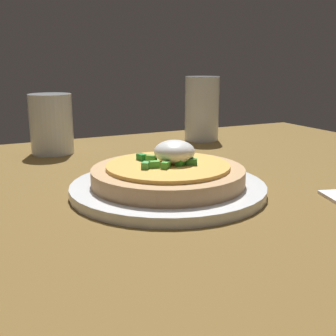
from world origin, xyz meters
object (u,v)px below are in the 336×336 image
object	(u,v)px
cup_far	(51,125)
plate	(168,188)
cup_near	(202,112)
pizza	(169,172)

from	to	relation	value
cup_far	plate	bearing A→B (deg)	-75.08
plate	cup_near	xyz separation A→B (cm)	(22.28, 29.85, 5.08)
pizza	cup_near	xyz separation A→B (cm)	(22.19, 29.83, 3.07)
cup_near	cup_far	bearing A→B (deg)	179.31
pizza	cup_far	bearing A→B (deg)	105.08
cup_near	pizza	bearing A→B (deg)	-126.65
plate	cup_near	distance (cm)	37.59
pizza	cup_near	bearing A→B (deg)	53.35
cup_near	cup_far	xyz separation A→B (cm)	(-30.33, 0.37, -0.70)
pizza	cup_near	world-z (taller)	cup_near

